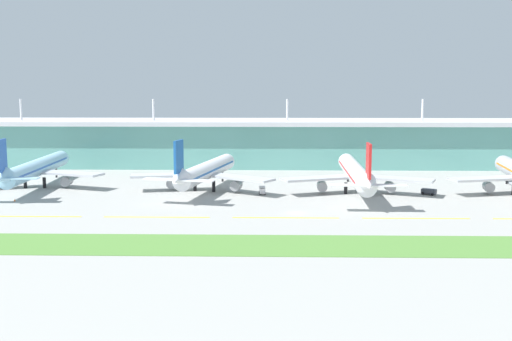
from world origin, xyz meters
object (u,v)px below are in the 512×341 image
airliner_nearest (36,169)px  baggage_cart (262,190)px  safety_cone_nose_front (15,200)px  airliner_near_middle (205,171)px  pushback_tug (429,191)px  airliner_far_middle (356,173)px

airliner_nearest → baggage_cart: bearing=-8.6°
safety_cone_nose_front → baggage_cart: bearing=10.2°
airliner_near_middle → pushback_tug: bearing=-4.6°
airliner_near_middle → baggage_cart: size_ratio=16.01×
airliner_near_middle → airliner_far_middle: 48.79m
airliner_far_middle → safety_cone_nose_front: 105.49m
airliner_far_middle → safety_cone_nose_front: (-104.03, -16.41, -6.10)m
airliner_nearest → airliner_far_middle: bearing=-4.6°
airliner_near_middle → airliner_far_middle: size_ratio=0.86×
pushback_tug → baggage_cart: 52.89m
airliner_near_middle → airliner_far_middle: (48.68, -3.29, 0.01)m
airliner_nearest → airliner_near_middle: same height
airliner_near_middle → pushback_tug: size_ratio=11.85×
airliner_near_middle → baggage_cart: 20.46m
airliner_far_middle → safety_cone_nose_front: size_ratio=98.07×
airliner_far_middle → baggage_cart: (-29.93, -3.05, -5.19)m
pushback_tug → safety_cone_nose_front: size_ratio=7.14×
pushback_tug → baggage_cart: bearing=-179.4°
airliner_nearest → baggage_cart: 78.11m
airliner_far_middle → safety_cone_nose_front: airliner_far_middle is taller
baggage_cart → safety_cone_nose_front: (-74.09, -13.36, -0.91)m
airliner_nearest → pushback_tug: (129.95, -11.12, -5.35)m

